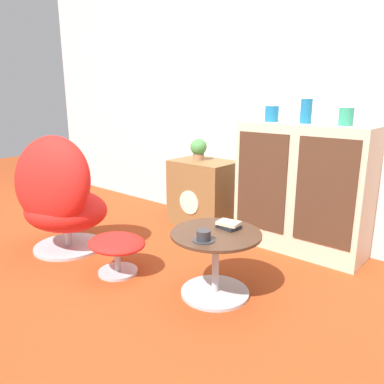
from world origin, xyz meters
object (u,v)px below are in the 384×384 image
(ottoman, at_px, (117,246))
(book_stack, at_px, (228,225))
(egg_chair, at_px, (59,197))
(vase_inner_left, at_px, (306,111))
(coffee_table, at_px, (216,258))
(tv_console, at_px, (204,193))
(sideboard, at_px, (302,189))
(vase_leftmost, at_px, (272,114))
(vase_inner_right, at_px, (346,117))
(potted_plant, at_px, (199,148))
(teacup, at_px, (204,236))

(ottoman, relative_size, book_stack, 2.92)
(egg_chair, relative_size, vase_inner_left, 5.26)
(coffee_table, distance_m, vase_inner_left, 1.36)
(tv_console, xyz_separation_m, coffee_table, (0.90, -1.01, -0.07))
(tv_console, distance_m, coffee_table, 1.36)
(sideboard, relative_size, tv_console, 1.64)
(vase_leftmost, xyz_separation_m, vase_inner_right, (0.59, 0.00, -0.00))
(tv_console, xyz_separation_m, vase_leftmost, (0.68, 0.03, 0.78))
(tv_console, distance_m, ottoman, 1.25)
(coffee_table, height_order, potted_plant, potted_plant)
(vase_leftmost, height_order, teacup, vase_leftmost)
(vase_inner_left, xyz_separation_m, vase_inner_right, (0.30, 0.00, -0.03))
(egg_chair, height_order, vase_inner_left, vase_inner_left)
(coffee_table, distance_m, teacup, 0.25)
(potted_plant, relative_size, book_stack, 1.37)
(vase_leftmost, bearing_deg, vase_inner_right, 0.00)
(tv_console, bearing_deg, ottoman, -80.98)
(vase_inner_left, height_order, book_stack, vase_inner_left)
(vase_inner_left, distance_m, teacup, 1.37)
(egg_chair, xyz_separation_m, ottoman, (0.66, 0.04, -0.25))
(vase_inner_left, bearing_deg, coffee_table, -93.78)
(ottoman, height_order, coffee_table, coffee_table)
(egg_chair, xyz_separation_m, vase_leftmost, (1.14, 1.29, 0.64))
(sideboard, relative_size, ottoman, 2.34)
(tv_console, distance_m, vase_inner_right, 1.49)
(coffee_table, xyz_separation_m, vase_inner_left, (0.07, 1.04, 0.87))
(ottoman, height_order, potted_plant, potted_plant)
(vase_leftmost, bearing_deg, egg_chair, -131.47)
(sideboard, bearing_deg, egg_chair, -138.36)
(vase_inner_right, relative_size, book_stack, 0.83)
(vase_inner_left, height_order, vase_inner_right, vase_inner_left)
(egg_chair, relative_size, vase_leftmost, 7.69)
(egg_chair, xyz_separation_m, book_stack, (1.38, 0.37, -0.01))
(ottoman, bearing_deg, vase_inner_left, 58.28)
(sideboard, height_order, potted_plant, sideboard)
(potted_plant, xyz_separation_m, teacup, (1.00, -1.17, -0.30))
(teacup, bearing_deg, book_stack, 92.27)
(sideboard, xyz_separation_m, book_stack, (-0.07, -0.92, -0.07))
(vase_leftmost, bearing_deg, tv_console, -177.87)
(sideboard, distance_m, teacup, 1.19)
(sideboard, distance_m, coffee_table, 1.07)
(vase_leftmost, bearing_deg, vase_inner_left, 0.00)
(vase_leftmost, distance_m, book_stack, 1.15)
(sideboard, xyz_separation_m, potted_plant, (-1.06, -0.02, 0.23))
(vase_inner_right, height_order, book_stack, vase_inner_right)
(vase_inner_left, bearing_deg, teacup, -92.11)
(sideboard, distance_m, tv_console, 1.01)
(book_stack, bearing_deg, vase_inner_left, 86.63)
(ottoman, bearing_deg, book_stack, 24.82)
(vase_leftmost, distance_m, potted_plant, 0.83)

